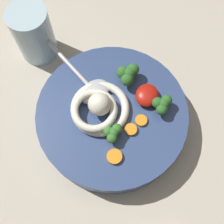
# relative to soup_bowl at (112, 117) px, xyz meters

# --- Properties ---
(table_slab) EXTENTS (1.18, 1.18, 0.04)m
(table_slab) POSITION_rel_soup_bowl_xyz_m (0.01, -0.02, -0.05)
(table_slab) COLOR #BCB29E
(table_slab) RESTS_ON ground
(soup_bowl) EXTENTS (0.28, 0.28, 0.06)m
(soup_bowl) POSITION_rel_soup_bowl_xyz_m (0.00, 0.00, 0.00)
(soup_bowl) COLOR #334775
(soup_bowl) RESTS_ON table_slab
(noodle_pile) EXTENTS (0.12, 0.12, 0.05)m
(noodle_pile) POSITION_rel_soup_bowl_xyz_m (0.00, -0.03, 0.04)
(noodle_pile) COLOR silver
(noodle_pile) RESTS_ON soup_bowl
(soup_spoon) EXTENTS (0.12, 0.16, 0.02)m
(soup_spoon) POSITION_rel_soup_bowl_xyz_m (-0.03, -0.05, 0.04)
(soup_spoon) COLOR #B7B7BC
(soup_spoon) RESTS_ON soup_bowl
(chili_sauce_dollop) EXTENTS (0.05, 0.04, 0.02)m
(chili_sauce_dollop) POSITION_rel_soup_bowl_xyz_m (-0.05, 0.05, 0.04)
(chili_sauce_dollop) COLOR #B2190F
(chili_sauce_dollop) RESTS_ON soup_bowl
(broccoli_floret_far) EXTENTS (0.05, 0.04, 0.04)m
(broccoli_floret_far) POSITION_rel_soup_bowl_xyz_m (-0.07, 0.01, 0.05)
(broccoli_floret_far) COLOR #7A9E60
(broccoli_floret_far) RESTS_ON soup_bowl
(broccoli_floret_beside_noodles) EXTENTS (0.04, 0.03, 0.03)m
(broccoli_floret_beside_noodles) POSITION_rel_soup_bowl_xyz_m (0.04, 0.01, 0.05)
(broccoli_floret_beside_noodles) COLOR #7A9E60
(broccoli_floret_beside_noodles) RESTS_ON soup_bowl
(broccoli_floret_beside_chili) EXTENTS (0.04, 0.03, 0.03)m
(broccoli_floret_beside_chili) POSITION_rel_soup_bowl_xyz_m (-0.03, 0.08, 0.05)
(broccoli_floret_beside_chili) COLOR #7A9E60
(broccoli_floret_beside_chili) RESTS_ON soup_bowl
(carrot_slice_near_spoon) EXTENTS (0.03, 0.03, 0.01)m
(carrot_slice_near_spoon) POSITION_rel_soup_bowl_xyz_m (0.08, 0.03, 0.03)
(carrot_slice_near_spoon) COLOR orange
(carrot_slice_near_spoon) RESTS_ON soup_bowl
(carrot_slice_left) EXTENTS (0.02, 0.02, 0.01)m
(carrot_slice_left) POSITION_rel_soup_bowl_xyz_m (0.02, 0.04, 0.03)
(carrot_slice_left) COLOR orange
(carrot_slice_left) RESTS_ON soup_bowl
(carrot_slice_extra_b) EXTENTS (0.02, 0.02, 0.01)m
(carrot_slice_extra_b) POSITION_rel_soup_bowl_xyz_m (0.00, 0.05, 0.03)
(carrot_slice_extra_b) COLOR orange
(carrot_slice_extra_b) RESTS_ON soup_bowl
(drinking_glass) EXTENTS (0.08, 0.08, 0.12)m
(drinking_glass) POSITION_rel_soup_bowl_xyz_m (-0.11, -0.20, 0.03)
(drinking_glass) COLOR silver
(drinking_glass) RESTS_ON table_slab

